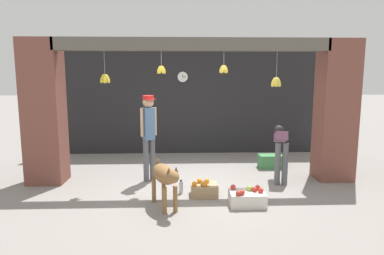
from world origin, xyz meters
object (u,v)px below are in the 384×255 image
at_px(fruit_crate_oranges, 204,189).
at_px(wall_clock, 183,77).
at_px(water_bottle, 181,187).
at_px(dog, 165,176).
at_px(fruit_crate_apples, 247,198).
at_px(produce_box_green, 271,161).
at_px(worker_stooping, 281,146).
at_px(shopkeeper, 149,131).

distance_m(fruit_crate_oranges, wall_clock, 3.88).
bearing_deg(water_bottle, dog, -111.24).
xyz_separation_m(fruit_crate_apples, produce_box_green, (0.98, 2.24, 0.03)).
xyz_separation_m(worker_stooping, produce_box_green, (0.09, 1.00, -0.56)).
bearing_deg(dog, fruit_crate_oranges, 107.59).
bearing_deg(produce_box_green, fruit_crate_oranges, -133.17).
height_order(fruit_crate_apples, wall_clock, wall_clock).
bearing_deg(fruit_crate_oranges, wall_clock, 95.74).
relative_size(dog, shopkeeper, 0.59).
height_order(fruit_crate_oranges, water_bottle, fruit_crate_oranges).
bearing_deg(dog, water_bottle, 137.36).
relative_size(fruit_crate_oranges, wall_clock, 1.61).
height_order(shopkeeper, fruit_crate_oranges, shopkeeper).
height_order(dog, shopkeeper, shopkeeper).
xyz_separation_m(fruit_crate_apples, wall_clock, (-1.01, 3.82, 1.94)).
distance_m(worker_stooping, produce_box_green, 1.15).
bearing_deg(fruit_crate_oranges, water_bottle, 163.10).
height_order(fruit_crate_apples, produce_box_green, same).
bearing_deg(wall_clock, fruit_crate_oranges, -84.26).
distance_m(worker_stooping, fruit_crate_oranges, 1.85).
distance_m(dog, fruit_crate_oranges, 0.95).
relative_size(fruit_crate_oranges, produce_box_green, 0.86).
height_order(worker_stooping, wall_clock, wall_clock).
bearing_deg(fruit_crate_apples, fruit_crate_oranges, 144.99).
distance_m(worker_stooping, water_bottle, 2.17).
xyz_separation_m(shopkeeper, produce_box_green, (2.70, 0.85, -0.87)).
bearing_deg(worker_stooping, wall_clock, 137.04).
xyz_separation_m(shopkeeper, fruit_crate_oranges, (1.04, -0.91, -0.91)).
relative_size(dog, fruit_crate_apples, 1.77).
xyz_separation_m(shopkeeper, water_bottle, (0.63, -0.79, -0.91)).
relative_size(fruit_crate_oranges, fruit_crate_apples, 0.81).
relative_size(shopkeeper, fruit_crate_oranges, 3.71).
distance_m(dog, worker_stooping, 2.60).
xyz_separation_m(fruit_crate_oranges, produce_box_green, (1.66, 1.77, 0.03)).
xyz_separation_m(fruit_crate_oranges, wall_clock, (-0.34, 3.34, 1.95)).
bearing_deg(fruit_crate_oranges, fruit_crate_apples, -35.01).
height_order(dog, water_bottle, dog).
relative_size(produce_box_green, wall_clock, 1.87).
bearing_deg(water_bottle, fruit_crate_apples, -28.87).
height_order(shopkeeper, wall_clock, wall_clock).
bearing_deg(wall_clock, water_bottle, -91.27).
bearing_deg(worker_stooping, water_bottle, -151.52).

